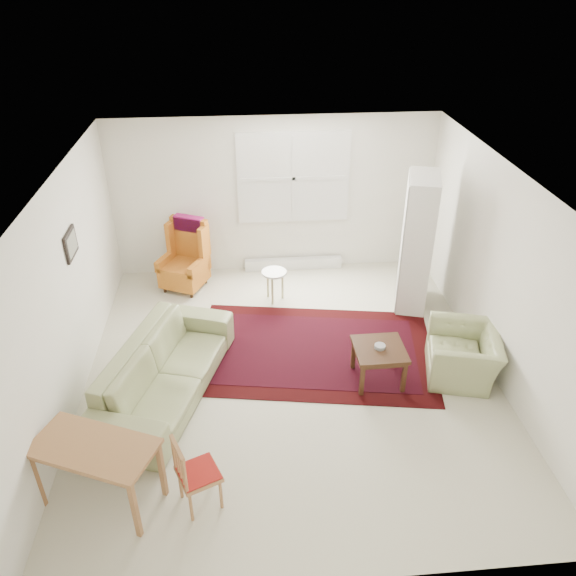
{
  "coord_description": "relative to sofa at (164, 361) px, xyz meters",
  "views": [
    {
      "loc": [
        -0.51,
        -5.45,
        4.52
      ],
      "look_at": [
        0.0,
        0.3,
        1.05
      ],
      "focal_mm": 35.0,
      "sensor_mm": 36.0,
      "label": 1
    }
  ],
  "objects": [
    {
      "name": "room",
      "position": [
        1.51,
        0.45,
        0.78
      ],
      "size": [
        5.04,
        5.54,
        2.51
      ],
      "color": "beige",
      "rests_on": "ground"
    },
    {
      "name": "rug",
      "position": [
        1.83,
        0.65,
        -0.46
      ],
      "size": [
        3.39,
        2.47,
        0.03
      ],
      "primitive_type": null,
      "rotation": [
        0.0,
        0.0,
        -0.16
      ],
      "color": "black",
      "rests_on": "ground"
    },
    {
      "name": "sofa",
      "position": [
        0.0,
        0.0,
        0.0
      ],
      "size": [
        1.6,
        2.51,
        0.94
      ],
      "primitive_type": "imported",
      "rotation": [
        0.0,
        0.0,
        1.25
      ],
      "color": "#8E9664",
      "rests_on": "ground"
    },
    {
      "name": "armchair",
      "position": [
        3.59,
        0.03,
        -0.11
      ],
      "size": [
        1.02,
        1.1,
        0.72
      ],
      "primitive_type": "imported",
      "rotation": [
        0.0,
        0.0,
        -1.82
      ],
      "color": "#8E9664",
      "rests_on": "ground"
    },
    {
      "name": "wingback_chair",
      "position": [
        0.05,
        2.45,
        0.07
      ],
      "size": [
        0.85,
        0.87,
        1.09
      ],
      "primitive_type": null,
      "rotation": [
        0.0,
        0.0,
        -0.44
      ],
      "color": "#B5641B",
      "rests_on": "ground"
    },
    {
      "name": "coffee_table",
      "position": [
        2.53,
        0.0,
        -0.23
      ],
      "size": [
        0.61,
        0.61,
        0.49
      ],
      "primitive_type": null,
      "rotation": [
        0.0,
        0.0,
        0.01
      ],
      "color": "#3A2111",
      "rests_on": "ground"
    },
    {
      "name": "stool",
      "position": [
        1.41,
        1.97,
        -0.23
      ],
      "size": [
        0.44,
        0.44,
        0.49
      ],
      "primitive_type": null,
      "rotation": [
        0.0,
        0.0,
        0.24
      ],
      "color": "white",
      "rests_on": "ground"
    },
    {
      "name": "cabinet",
      "position": [
        3.42,
        1.71,
        0.52
      ],
      "size": [
        0.62,
        0.87,
        1.97
      ],
      "primitive_type": null,
      "rotation": [
        0.0,
        0.0,
        -0.28
      ],
      "color": "white",
      "rests_on": "ground"
    },
    {
      "name": "desk",
      "position": [
        -0.46,
        -1.49,
        -0.11
      ],
      "size": [
        1.26,
        0.97,
        0.72
      ],
      "primitive_type": null,
      "rotation": [
        0.0,
        0.0,
        -0.41
      ],
      "color": "#A57042",
      "rests_on": "ground"
    },
    {
      "name": "desk_chair",
      "position": [
        0.47,
        -1.61,
        -0.06
      ],
      "size": [
        0.48,
        0.48,
        0.83
      ],
      "primitive_type": null,
      "rotation": [
        0.0,
        0.0,
        1.98
      ],
      "color": "#A57042",
      "rests_on": "ground"
    }
  ]
}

